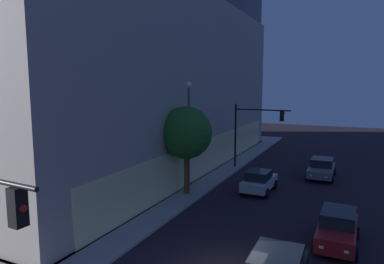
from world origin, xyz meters
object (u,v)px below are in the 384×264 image
at_px(car_silver, 259,181).
at_px(car_grey, 322,168).
at_px(traffic_light_far_corner, 253,125).
at_px(modern_building, 79,70).
at_px(street_lamp_sidewalk, 189,124).
at_px(car_red, 337,228).
at_px(sidewalk_tree, 186,133).

relative_size(car_silver, car_grey, 0.90).
bearing_deg(traffic_light_far_corner, car_silver, -160.19).
height_order(car_silver, car_grey, car_silver).
height_order(modern_building, street_lamp_sidewalk, modern_building).
xyz_separation_m(car_red, car_silver, (6.98, 5.70, -0.04)).
xyz_separation_m(street_lamp_sidewalk, car_silver, (2.92, -4.44, -4.35)).
bearing_deg(car_red, car_silver, 39.26).
bearing_deg(traffic_light_far_corner, car_red, -149.14).
bearing_deg(sidewalk_tree, modern_building, 66.57).
bearing_deg(sidewalk_tree, street_lamp_sidewalk, -40.33).
relative_size(traffic_light_far_corner, car_red, 1.46).
distance_m(modern_building, traffic_light_far_corner, 19.20).
relative_size(street_lamp_sidewalk, car_silver, 1.97).
xyz_separation_m(sidewalk_tree, car_grey, (9.45, -8.47, -3.76)).
height_order(sidewalk_tree, car_grey, sidewalk_tree).
bearing_deg(car_grey, car_silver, 148.55).
height_order(modern_building, sidewalk_tree, modern_building).
bearing_deg(street_lamp_sidewalk, car_grey, -41.91).
bearing_deg(street_lamp_sidewalk, car_silver, -56.67).
distance_m(traffic_light_far_corner, car_grey, 7.09).
bearing_deg(street_lamp_sidewalk, sidewalk_tree, 139.67).
distance_m(car_red, car_silver, 9.01).
relative_size(traffic_light_far_corner, car_grey, 1.34).
height_order(traffic_light_far_corner, car_red, traffic_light_far_corner).
relative_size(street_lamp_sidewalk, car_red, 1.94).
xyz_separation_m(traffic_light_far_corner, sidewalk_tree, (-9.56, 2.25, 0.36)).
bearing_deg(sidewalk_tree, car_red, -110.70).
distance_m(car_red, car_grey, 13.46).
height_order(modern_building, traffic_light_far_corner, modern_building).
distance_m(modern_building, car_silver, 22.69).
bearing_deg(modern_building, street_lamp_sidewalk, -112.73).
bearing_deg(car_silver, street_lamp_sidewalk, 123.33).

